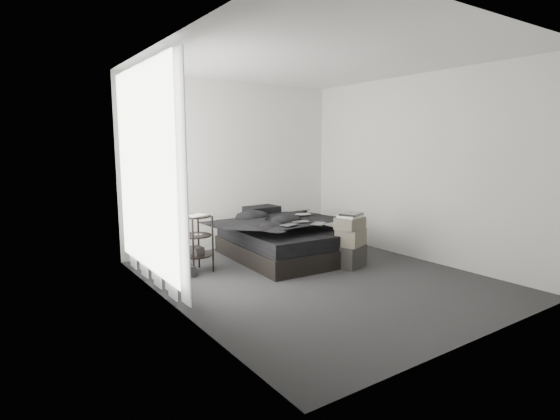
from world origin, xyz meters
TOP-DOWN VIEW (x-y plane):
  - floor at (0.00, 0.00)m, footprint 3.60×4.20m
  - ceiling at (0.00, 0.00)m, footprint 3.60×4.20m
  - wall_back at (0.00, 2.10)m, footprint 3.60×0.01m
  - wall_front at (0.00, -2.10)m, footprint 3.60×0.01m
  - wall_left at (-1.80, 0.00)m, footprint 0.01×4.20m
  - wall_right at (1.80, 0.00)m, footprint 0.01×4.20m
  - window_left at (-1.78, 0.90)m, footprint 0.02×2.00m
  - curtain_left at (-1.73, 0.90)m, footprint 0.06×2.12m
  - bed at (0.22, 1.02)m, footprint 1.46×1.88m
  - mattress at (0.22, 1.02)m, footprint 1.41×1.82m
  - duvet at (0.22, 0.98)m, footprint 1.41×1.61m
  - pillow_lower at (0.21, 1.72)m, footprint 0.56×0.40m
  - pillow_upper at (0.27, 1.70)m, footprint 0.53×0.38m
  - laptop at (0.55, 1.05)m, footprint 0.34×0.28m
  - comic_a at (-0.03, 0.55)m, footprint 0.26×0.22m
  - comic_b at (0.24, 0.67)m, footprint 0.26×0.20m
  - comic_c at (0.34, 0.40)m, footprint 0.27×0.25m
  - side_stand at (-1.12, 1.07)m, footprint 0.47×0.47m
  - papers at (-1.10, 1.06)m, footprint 0.34×0.30m
  - floor_books at (-1.28, 0.96)m, footprint 0.13×0.19m
  - box_lower at (0.68, 0.15)m, footprint 0.47×0.41m
  - box_mid at (0.69, 0.14)m, footprint 0.45×0.41m
  - box_upper at (0.67, 0.14)m, footprint 0.41×0.36m
  - art_book_white at (0.68, 0.15)m, footprint 0.36×0.32m
  - art_book_snake at (0.69, 0.14)m, footprint 0.36×0.33m

SIDE VIEW (x-z plane):
  - floor at x=0.00m, z-range -0.01..0.01m
  - floor_books at x=-1.28m, z-range 0.00..0.13m
  - bed at x=0.22m, z-range 0.00..0.25m
  - box_lower at x=0.68m, z-range 0.00..0.29m
  - mattress at x=0.22m, z-range 0.25..0.44m
  - side_stand at x=-1.12m, z-range 0.00..0.73m
  - box_mid at x=0.69m, z-range 0.29..0.52m
  - pillow_lower at x=0.21m, z-range 0.44..0.56m
  - duvet at x=0.22m, z-range 0.44..0.65m
  - box_upper at x=0.67m, z-range 0.52..0.67m
  - pillow_upper at x=0.27m, z-range 0.56..0.68m
  - comic_a at x=-0.03m, z-range 0.65..0.66m
  - comic_b at x=0.24m, z-range 0.65..0.66m
  - laptop at x=0.55m, z-range 0.65..0.67m
  - comic_c at x=0.34m, z-range 0.66..0.67m
  - art_book_white at x=0.68m, z-range 0.67..0.71m
  - art_book_snake at x=0.69m, z-range 0.71..0.73m
  - papers at x=-1.10m, z-range 0.73..0.75m
  - curtain_left at x=-1.73m, z-range 0.04..2.52m
  - wall_back at x=0.00m, z-range 0.00..2.60m
  - wall_front at x=0.00m, z-range 0.00..2.60m
  - wall_left at x=-1.80m, z-range 0.00..2.60m
  - wall_right at x=1.80m, z-range 0.00..2.60m
  - window_left at x=-1.78m, z-range 0.20..2.50m
  - ceiling at x=0.00m, z-range 2.60..2.60m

